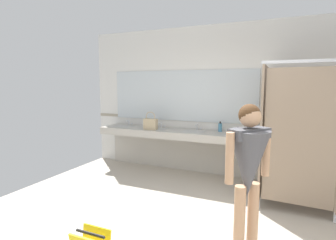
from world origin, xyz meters
The scene contains 8 objects.
wall_back centered at (0.00, 2.84, 1.44)m, with size 6.06×0.12×2.87m, color silver.
wall_back_tile_band centered at (0.00, 2.78, 1.05)m, with size 6.06×0.01×0.06m, color #9E937F.
vanity_counter centered at (-1.00, 2.55, 0.64)m, with size 3.15×0.60×0.97m.
mirror_panel centered at (-1.00, 2.77, 1.52)m, with size 3.05×0.02×1.02m, color silver.
bathroom_stalls centered at (1.62, 1.88, 1.07)m, with size 1.94×1.39×2.05m.
person_standing centered at (0.66, 0.28, 0.97)m, with size 0.56×0.56×1.56m.
handbag centered at (-1.46, 2.31, 0.98)m, with size 0.27×0.11×0.36m.
soap_dispenser centered at (-0.15, 2.64, 0.94)m, with size 0.07×0.07×0.19m.
Camera 1 is at (0.97, -2.35, 1.73)m, focal length 28.72 mm.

